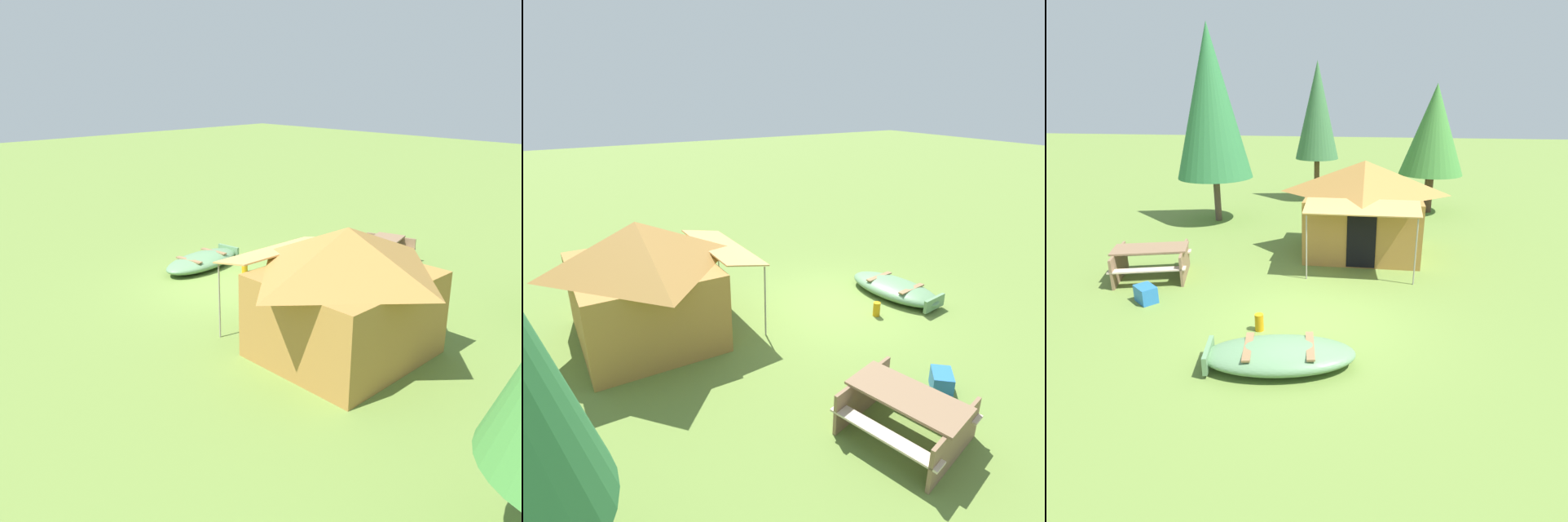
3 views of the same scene
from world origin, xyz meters
The scene contains 6 objects.
ground_plane centered at (0.00, 0.00, 0.00)m, with size 80.00×80.00×0.00m, color olive.
beached_rowboat centered at (-0.37, -1.75, 0.22)m, with size 2.79×1.60×0.42m.
canvas_cabin_tent centered at (0.94, 4.48, 1.37)m, with size 3.43×3.90×2.65m.
picnic_table centered at (-4.29, 1.83, 0.49)m, with size 2.14×1.95×0.79m.
cooler_box centered at (-3.80, 0.41, 0.19)m, with size 0.51×0.36×0.38m, color #276DB8.
fuel_can centered at (-0.98, -0.56, 0.18)m, with size 0.17×0.17×0.35m, color orange.
Camera 1 is at (9.22, 10.66, 5.34)m, focal length 38.39 mm.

